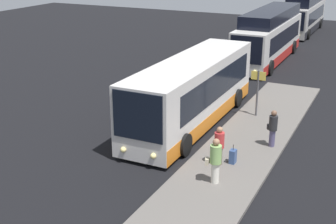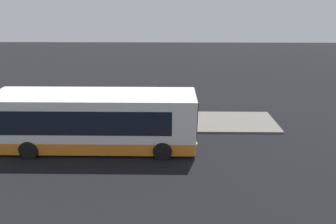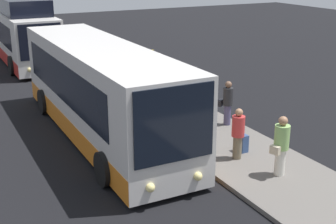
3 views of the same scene
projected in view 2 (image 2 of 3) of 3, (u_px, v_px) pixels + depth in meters
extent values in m
plane|color=black|center=(125.00, 146.00, 15.44)|extent=(80.00, 80.00, 0.00)
cube|color=#605B56|center=(132.00, 121.00, 18.39)|extent=(20.00, 3.28, 0.14)
cube|color=silver|center=(96.00, 120.00, 14.69)|extent=(11.06, 2.52, 3.09)
cube|color=orange|center=(98.00, 139.00, 15.17)|extent=(11.01, 2.54, 0.70)
cube|color=black|center=(90.00, 114.00, 14.55)|extent=(9.07, 2.55, 1.36)
cube|color=black|center=(195.00, 113.00, 14.45)|extent=(0.06, 2.22, 1.98)
sphere|color=#F9E58C|center=(194.00, 132.00, 15.70)|extent=(0.24, 0.24, 0.24)
sphere|color=#F9E58C|center=(196.00, 144.00, 14.43)|extent=(0.24, 0.24, 0.24)
cylinder|color=black|center=(164.00, 129.00, 16.29)|extent=(1.01, 0.30, 1.01)
cylinder|color=black|center=(162.00, 151.00, 13.98)|extent=(1.01, 0.30, 1.01)
cylinder|color=black|center=(49.00, 129.00, 16.37)|extent=(1.01, 0.30, 1.01)
cylinder|color=black|center=(29.00, 150.00, 14.06)|extent=(1.01, 0.30, 1.01)
cylinder|color=#6B604C|center=(171.00, 118.00, 17.83)|extent=(0.39, 0.39, 0.74)
cylinder|color=#BF3333|center=(171.00, 109.00, 17.56)|extent=(0.55, 0.55, 0.64)
sphere|color=#9E7051|center=(171.00, 103.00, 17.38)|extent=(0.24, 0.24, 0.24)
cylinder|color=silver|center=(192.00, 115.00, 18.17)|extent=(0.38, 0.38, 0.81)
cylinder|color=#8CB766|center=(193.00, 105.00, 17.87)|extent=(0.54, 0.54, 0.70)
sphere|color=#9E7051|center=(193.00, 99.00, 17.68)|extent=(0.26, 0.26, 0.26)
cube|color=beige|center=(194.00, 111.00, 17.72)|extent=(0.31, 0.22, 0.24)
cylinder|color=#4C476B|center=(134.00, 109.00, 19.22)|extent=(0.36, 0.36, 0.76)
cylinder|color=#262628|center=(133.00, 100.00, 18.94)|extent=(0.52, 0.52, 0.66)
sphere|color=brown|center=(133.00, 94.00, 18.76)|extent=(0.25, 0.25, 0.25)
cube|color=black|center=(130.00, 105.00, 18.90)|extent=(0.28, 0.31, 0.24)
cube|color=#334C7F|center=(165.00, 116.00, 18.31)|extent=(0.33, 0.24, 0.57)
cylinder|color=black|center=(165.00, 111.00, 18.15)|extent=(0.02, 0.02, 0.24)
cylinder|color=#4C4C51|center=(76.00, 108.00, 17.37)|extent=(0.10, 0.10, 2.41)
cube|color=#E5C64C|center=(74.00, 94.00, 16.99)|extent=(0.04, 0.76, 0.44)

